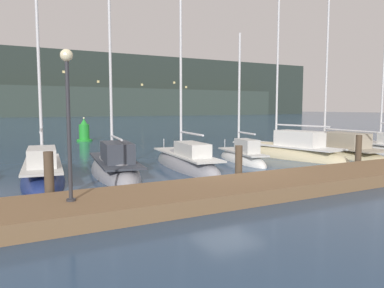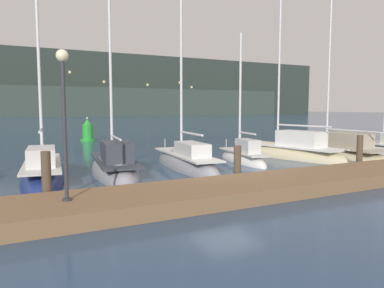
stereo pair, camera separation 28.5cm
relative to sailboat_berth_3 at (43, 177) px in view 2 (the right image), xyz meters
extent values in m
plane|color=navy|center=(6.53, -3.29, -0.15)|extent=(400.00, 400.00, 0.00)
cube|color=brown|center=(6.53, -5.71, 0.08)|extent=(33.85, 2.80, 0.45)
cylinder|color=#4C3D2D|center=(-0.28, -4.06, 0.66)|extent=(0.28, 0.28, 1.61)
cylinder|color=#4C3D2D|center=(6.53, -4.06, 0.59)|extent=(0.28, 0.28, 1.47)
cylinder|color=#4C3D2D|center=(13.34, -4.06, 0.67)|extent=(0.28, 0.28, 1.63)
ellipsoid|color=navy|center=(0.01, 0.06, -0.15)|extent=(2.44, 6.88, 1.38)
cube|color=silver|center=(0.01, 0.06, 0.55)|extent=(2.05, 5.78, 0.08)
cube|color=silver|center=(-0.09, -0.74, 0.92)|extent=(1.23, 2.26, 0.66)
cylinder|color=silver|center=(0.07, 0.60, 4.60)|extent=(0.12, 0.12, 8.09)
cylinder|color=silver|center=(-0.07, -0.58, 1.89)|extent=(0.38, 2.37, 0.09)
cylinder|color=silver|center=(0.38, 3.13, 0.80)|extent=(0.04, 0.04, 0.50)
ellipsoid|color=gray|center=(2.96, 0.24, -0.15)|extent=(2.74, 6.95, 1.69)
cube|color=#333842|center=(2.96, 0.24, 0.47)|extent=(2.30, 5.84, 0.08)
cube|color=#333842|center=(2.85, -0.56, 0.91)|extent=(1.39, 2.29, 0.80)
cylinder|color=silver|center=(3.03, 0.78, 4.70)|extent=(0.12, 0.12, 8.47)
cylinder|color=silver|center=(2.87, -0.46, 1.50)|extent=(0.42, 2.49, 0.09)
cylinder|color=silver|center=(3.37, 3.33, 0.72)|extent=(0.04, 0.04, 0.50)
ellipsoid|color=gray|center=(6.50, 0.32, -0.15)|extent=(2.36, 7.40, 1.64)
cube|color=silver|center=(6.50, 0.32, 0.50)|extent=(1.98, 6.21, 0.08)
cube|color=silver|center=(6.41, -0.55, 0.84)|extent=(1.20, 2.41, 0.60)
cylinder|color=silver|center=(6.56, 0.90, 5.64)|extent=(0.12, 0.12, 10.27)
cylinder|color=silver|center=(6.42, -0.44, 1.56)|extent=(0.37, 2.69, 0.09)
cylinder|color=silver|center=(6.85, 3.65, 0.75)|extent=(0.04, 0.04, 0.50)
ellipsoid|color=white|center=(10.11, 0.69, -0.15)|extent=(2.11, 5.22, 1.18)
cube|color=silver|center=(10.11, 0.69, 0.38)|extent=(1.77, 4.39, 0.08)
cube|color=silver|center=(10.00, 0.09, 0.76)|extent=(1.01, 1.73, 0.69)
cylinder|color=silver|center=(10.19, 1.09, 3.55)|extent=(0.12, 0.12, 6.34)
cylinder|color=silver|center=(10.01, 0.15, 1.42)|extent=(0.43, 1.89, 0.09)
cylinder|color=silver|center=(10.54, 2.99, 0.63)|extent=(0.04, 0.04, 0.50)
ellipsoid|color=beige|center=(13.55, 1.14, -0.15)|extent=(3.38, 8.58, 1.66)
cube|color=silver|center=(13.55, 1.14, 0.52)|extent=(2.84, 7.21, 0.08)
cube|color=silver|center=(13.71, 0.15, 1.00)|extent=(1.66, 2.84, 0.88)
cylinder|color=silver|center=(13.45, 1.80, 5.62)|extent=(0.12, 0.12, 10.22)
cylinder|color=silver|center=(13.73, 0.03, 1.73)|extent=(0.66, 3.56, 0.09)
cylinder|color=silver|center=(12.94, 4.94, 0.77)|extent=(0.04, 0.04, 0.50)
ellipsoid|color=beige|center=(16.79, 0.48, -0.15)|extent=(2.86, 8.51, 1.11)
cube|color=#A39984|center=(16.79, 0.48, 0.39)|extent=(2.41, 7.14, 0.08)
cube|color=#A39984|center=(16.73, -0.52, 0.85)|extent=(1.56, 2.76, 0.85)
cylinder|color=silver|center=(16.84, 1.15, 5.88)|extent=(0.12, 0.12, 10.99)
cylinder|color=silver|center=(16.71, -0.83, 1.42)|extent=(0.35, 3.97, 0.09)
cylinder|color=silver|center=(17.05, 4.33, 0.64)|extent=(0.04, 0.04, 0.50)
cylinder|color=silver|center=(21.02, 2.97, 0.69)|extent=(0.04, 0.04, 0.50)
cylinder|color=green|center=(5.37, 17.21, -0.07)|extent=(1.30, 1.30, 0.16)
cylinder|color=green|center=(5.37, 17.21, 0.66)|extent=(0.87, 0.87, 1.29)
cone|color=green|center=(5.37, 17.21, 1.55)|extent=(0.61, 0.61, 0.50)
sphere|color=#F9EAB7|center=(5.37, 17.21, 1.85)|extent=(0.16, 0.16, 0.16)
cylinder|color=#2D2D33|center=(0.05, -5.63, 0.33)|extent=(0.24, 0.24, 0.06)
cylinder|color=#2D2D33|center=(0.05, -5.63, 2.15)|extent=(0.10, 0.10, 3.56)
sphere|color=#F9EAB7|center=(0.05, -5.63, 4.07)|extent=(0.32, 0.32, 0.32)
cube|color=#28332D|center=(6.53, 121.92, 10.83)|extent=(240.00, 16.00, 21.96)
cube|color=#333F39|center=(28.56, 111.92, 4.63)|extent=(144.00, 10.00, 9.55)
cube|color=#F4DB8C|center=(34.16, 113.87, 3.48)|extent=(0.80, 0.10, 0.80)
cube|color=#F4DB8C|center=(65.48, 113.87, 10.68)|extent=(0.80, 0.10, 0.80)
cube|color=#F4DB8C|center=(47.40, 113.87, 11.08)|extent=(0.80, 0.10, 0.80)
cube|color=#F4DB8C|center=(20.16, 113.87, 14.44)|extent=(0.80, 0.10, 0.80)
cube|color=#F4DB8C|center=(35.36, 113.87, 5.50)|extent=(0.80, 0.10, 0.80)
cube|color=#F4DB8C|center=(60.40, 113.87, 12.23)|extent=(0.80, 0.10, 0.80)
cube|color=#F4DB8C|center=(31.46, 113.87, 11.66)|extent=(0.80, 0.10, 0.80)
camera|label=1|loc=(-1.72, -15.62, 2.75)|focal=35.00mm
camera|label=2|loc=(-1.47, -15.76, 2.75)|focal=35.00mm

